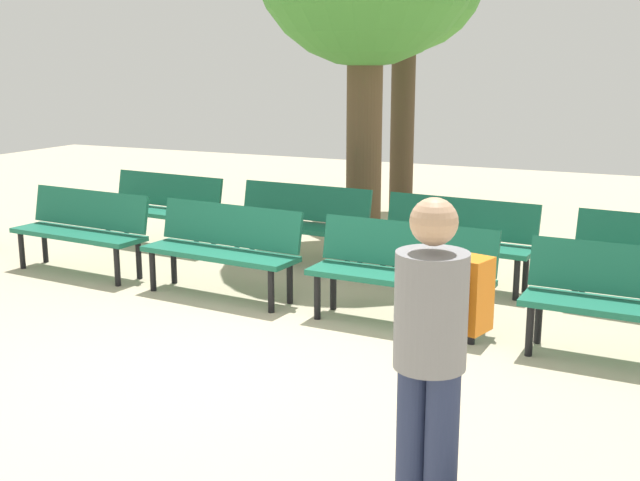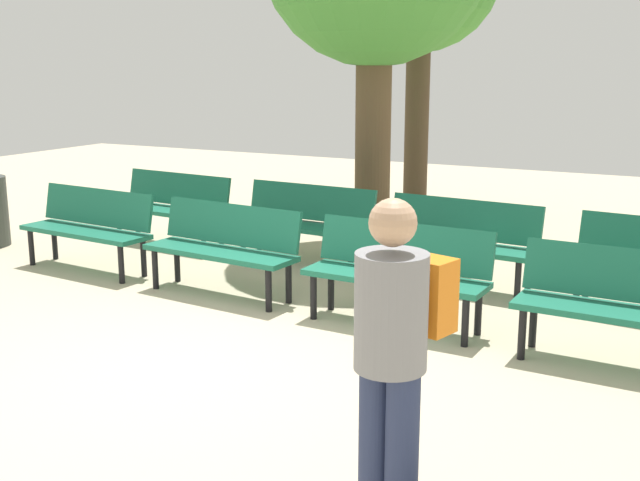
{
  "view_description": "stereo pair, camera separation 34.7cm",
  "coord_description": "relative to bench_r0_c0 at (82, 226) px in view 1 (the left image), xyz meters",
  "views": [
    {
      "loc": [
        3.14,
        -4.77,
        2.25
      ],
      "look_at": [
        0.0,
        1.99,
        0.55
      ],
      "focal_mm": 44.68,
      "sensor_mm": 36.0,
      "label": 1
    },
    {
      "loc": [
        3.45,
        -4.62,
        2.25
      ],
      "look_at": [
        0.0,
        1.99,
        0.55
      ],
      "focal_mm": 44.68,
      "sensor_mm": 36.0,
      "label": 2
    }
  ],
  "objects": [
    {
      "name": "bench_r0_c2",
      "position": [
        3.68,
        -0.19,
        0.0
      ],
      "size": [
        1.62,
        0.54,
        0.87
      ],
      "rotation": [
        0.0,
        0.0,
        -0.04
      ],
      "color": "#19664C",
      "rests_on": "ground_plane"
    },
    {
      "name": "bench_r0_c0",
      "position": [
        0.0,
        0.0,
        0.0
      ],
      "size": [
        1.63,
        0.61,
        0.87
      ],
      "rotation": [
        0.0,
        0.0,
        -0.08
      ],
      "color": "#19664C",
      "rests_on": "ground_plane"
    },
    {
      "name": "bench_r0_c1",
      "position": [
        1.83,
        -0.11,
        0.0
      ],
      "size": [
        1.63,
        0.61,
        0.87
      ],
      "rotation": [
        0.0,
        0.0,
        -0.08
      ],
      "color": "#19664C",
      "rests_on": "ground_plane"
    },
    {
      "name": "bench_r1_c1",
      "position": [
        1.95,
        1.33,
        0.0
      ],
      "size": [
        1.62,
        0.56,
        0.87
      ],
      "rotation": [
        0.0,
        0.0,
        -0.05
      ],
      "color": "#19664C",
      "rests_on": "ground_plane"
    },
    {
      "name": "visitor_with_backpack",
      "position": [
        4.83,
        -3.08,
        0.43
      ],
      "size": [
        0.43,
        0.58,
        1.65
      ],
      "rotation": [
        0.0,
        0.0,
        2.89
      ],
      "color": "navy",
      "rests_on": "ground_plane"
    },
    {
      "name": "bench_r1_c0",
      "position": [
        0.03,
        1.4,
        0.0
      ],
      "size": [
        1.64,
        0.62,
        0.87
      ],
      "rotation": [
        0.0,
        0.0,
        -0.09
      ],
      "color": "#19664C",
      "rests_on": "ground_plane"
    },
    {
      "name": "bench_r1_c2",
      "position": [
        3.77,
        1.21,
        0.0
      ],
      "size": [
        1.63,
        0.61,
        0.87
      ],
      "rotation": [
        0.0,
        0.0,
        -0.08
      ],
      "color": "#19664C",
      "rests_on": "ground_plane"
    },
    {
      "name": "bench_r0_c3",
      "position": [
        5.54,
        -0.31,
        0.0
      ],
      "size": [
        1.62,
        0.54,
        0.87
      ],
      "rotation": [
        0.0,
        0.0,
        -0.03
      ],
      "color": "#19664C",
      "rests_on": "ground_plane"
    },
    {
      "name": "ground_plane",
      "position": [
        2.69,
        -1.72,
        -0.5
      ],
      "size": [
        24.0,
        24.0,
        0.0
      ],
      "primitive_type": "plane",
      "color": "#BCAD8E"
    }
  ]
}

